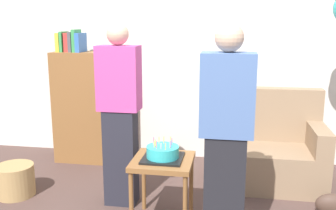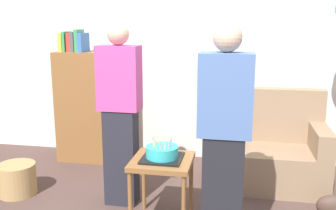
# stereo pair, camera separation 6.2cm
# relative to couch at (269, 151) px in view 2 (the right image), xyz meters

# --- Properties ---
(wall_back) EXTENTS (6.00, 0.10, 2.70)m
(wall_back) POSITION_rel_couch_xyz_m (-0.76, 0.68, 1.01)
(wall_back) COLOR silver
(wall_back) RESTS_ON ground_plane
(couch) EXTENTS (1.10, 0.70, 0.96)m
(couch) POSITION_rel_couch_xyz_m (0.00, 0.00, 0.00)
(couch) COLOR #8C7054
(couch) RESTS_ON ground_plane
(bookshelf) EXTENTS (0.80, 0.36, 1.55)m
(bookshelf) POSITION_rel_couch_xyz_m (-2.04, 0.32, 0.33)
(bookshelf) COLOR brown
(bookshelf) RESTS_ON ground_plane
(side_table) EXTENTS (0.48, 0.48, 0.56)m
(side_table) POSITION_rel_couch_xyz_m (-0.91, -1.00, 0.14)
(side_table) COLOR brown
(side_table) RESTS_ON ground_plane
(birthday_cake) EXTENTS (0.32, 0.32, 0.17)m
(birthday_cake) POSITION_rel_couch_xyz_m (-0.91, -1.00, 0.27)
(birthday_cake) COLOR black
(birthday_cake) RESTS_ON side_table
(person_blowing_candles) EXTENTS (0.36, 0.22, 1.63)m
(person_blowing_candles) POSITION_rel_couch_xyz_m (-1.35, -0.70, 0.49)
(person_blowing_candles) COLOR #23232D
(person_blowing_candles) RESTS_ON ground_plane
(person_holding_cake) EXTENTS (0.36, 0.22, 1.63)m
(person_holding_cake) POSITION_rel_couch_xyz_m (-0.41, -1.32, 0.49)
(person_holding_cake) COLOR black
(person_holding_cake) RESTS_ON ground_plane
(wicker_basket) EXTENTS (0.36, 0.36, 0.30)m
(wicker_basket) POSITION_rel_couch_xyz_m (-2.40, -0.73, -0.19)
(wicker_basket) COLOR #A88451
(wicker_basket) RESTS_ON ground_plane
(handbag) EXTENTS (0.28, 0.14, 0.20)m
(handbag) POSITION_rel_couch_xyz_m (0.50, -0.64, -0.24)
(handbag) COLOR #473328
(handbag) RESTS_ON ground_plane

